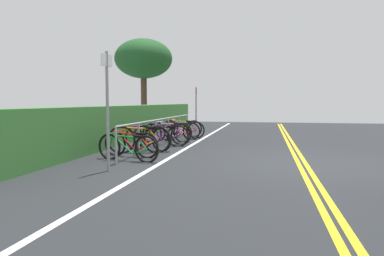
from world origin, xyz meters
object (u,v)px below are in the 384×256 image
(bicycle_0, at_px, (128,147))
(sign_post_near, at_px, (107,100))
(bicycle_1, at_px, (131,144))
(bicycle_4, at_px, (161,136))
(sign_post_far, at_px, (196,105))
(tree_mid, at_px, (144,59))
(bicycle_3, at_px, (148,138))
(bicycle_8, at_px, (184,130))
(bicycle_2, at_px, (139,139))
(bicycle_6, at_px, (170,132))
(bicycle_9, at_px, (182,128))
(bike_rack, at_px, (162,125))
(bicycle_7, at_px, (179,131))
(bicycle_5, at_px, (166,134))

(bicycle_0, distance_m, sign_post_near, 1.71)
(bicycle_1, xyz_separation_m, bicycle_4, (2.17, -0.15, 0.01))
(sign_post_near, bearing_deg, sign_post_far, -0.07)
(sign_post_far, bearing_deg, sign_post_near, 179.93)
(tree_mid, bearing_deg, bicycle_3, -160.07)
(bicycle_8, distance_m, sign_post_near, 6.85)
(bicycle_0, relative_size, bicycle_2, 1.01)
(tree_mid, bearing_deg, bicycle_0, -162.59)
(bicycle_6, height_order, sign_post_near, sign_post_near)
(bicycle_3, relative_size, bicycle_8, 0.98)
(bicycle_0, height_order, sign_post_far, sign_post_far)
(bicycle_6, relative_size, sign_post_near, 0.71)
(bicycle_4, height_order, sign_post_near, sign_post_near)
(bicycle_9, bearing_deg, bicycle_8, -163.15)
(bicycle_9, xyz_separation_m, tree_mid, (4.86, 3.34, 3.41))
(bicycle_4, xyz_separation_m, tree_mid, (8.30, 3.47, 3.40))
(bike_rack, relative_size, bicycle_8, 4.42)
(bicycle_3, xyz_separation_m, bicycle_9, (4.24, -0.04, -0.01))
(bike_rack, xyz_separation_m, bicycle_3, (-1.11, 0.12, -0.31))
(bicycle_0, distance_m, sign_post_far, 7.95)
(bicycle_6, bearing_deg, bicycle_9, 0.62)
(bicycle_0, height_order, bicycle_1, bicycle_1)
(bicycle_3, height_order, bicycle_7, bicycle_3)
(bicycle_0, bearing_deg, bicycle_2, 8.10)
(bike_rack, distance_m, bicycle_1, 2.49)
(bicycle_5, bearing_deg, bicycle_3, 174.23)
(bicycle_5, bearing_deg, bicycle_1, 177.22)
(bicycle_4, height_order, bicycle_8, bicycle_4)
(bicycle_9, relative_size, sign_post_far, 0.82)
(bicycle_2, height_order, bicycle_8, bicycle_2)
(sign_post_near, bearing_deg, bicycle_3, 4.79)
(bicycle_5, relative_size, bicycle_9, 1.03)
(bicycle_3, height_order, bicycle_5, bicycle_5)
(bicycle_5, relative_size, tree_mid, 0.36)
(bicycle_3, relative_size, bicycle_5, 0.94)
(bicycle_1, distance_m, bicycle_9, 5.60)
(bicycle_9, distance_m, sign_post_far, 1.93)
(sign_post_far, bearing_deg, bicycle_0, 179.20)
(bicycle_4, xyz_separation_m, sign_post_far, (5.12, -0.12, 0.91))
(bicycle_7, height_order, sign_post_far, sign_post_far)
(bicycle_0, bearing_deg, bicycle_9, 1.22)
(bicycle_7, bearing_deg, sign_post_near, -179.54)
(bicycle_3, relative_size, bicycle_7, 1.03)
(bicycle_1, distance_m, tree_mid, 11.50)
(tree_mid, bearing_deg, bicycle_6, -153.91)
(bicycle_9, bearing_deg, bicycle_1, 179.70)
(bicycle_8, bearing_deg, sign_post_near, -179.93)
(bike_rack, bearing_deg, bicycle_0, -179.09)
(bicycle_6, height_order, sign_post_far, sign_post_far)
(bike_rack, relative_size, bicycle_9, 4.32)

